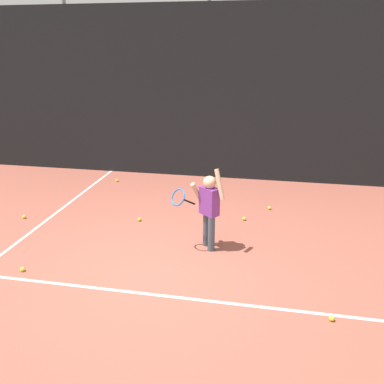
% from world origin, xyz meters
% --- Properties ---
extents(ground_plane, '(20.00, 20.00, 0.00)m').
position_xyz_m(ground_plane, '(0.00, 0.00, 0.00)').
color(ground_plane, '#9E5142').
extents(court_line_baseline, '(9.00, 0.05, 0.00)m').
position_xyz_m(court_line_baseline, '(0.00, -0.67, 0.00)').
color(court_line_baseline, white).
rests_on(court_line_baseline, ground).
extents(court_line_sideline, '(0.05, 9.00, 0.00)m').
position_xyz_m(court_line_sideline, '(-2.50, 1.00, 0.00)').
color(court_line_sideline, white).
rests_on(court_line_sideline, ground).
extents(back_fence_windscreen, '(13.96, 0.08, 3.97)m').
position_xyz_m(back_fence_windscreen, '(0.00, 4.50, 1.99)').
color(back_fence_windscreen, black).
rests_on(back_fence_windscreen, ground).
extents(fence_post_1, '(0.09, 0.09, 4.12)m').
position_xyz_m(fence_post_1, '(-3.42, 4.56, 2.06)').
color(fence_post_1, slate).
rests_on(fence_post_1, ground).
extents(fence_post_2, '(0.09, 0.09, 4.12)m').
position_xyz_m(fence_post_2, '(0.00, 4.56, 2.06)').
color(fence_post_2, slate).
rests_on(fence_post_2, ground).
extents(fence_post_3, '(0.09, 0.09, 4.12)m').
position_xyz_m(fence_post_3, '(3.42, 4.56, 2.06)').
color(fence_post_3, slate).
rests_on(fence_post_3, ground).
extents(tennis_player, '(0.89, 0.50, 1.35)m').
position_xyz_m(tennis_player, '(0.61, 0.75, 0.73)').
color(tennis_player, '#3F4C59').
rests_on(tennis_player, ground).
extents(tennis_ball_0, '(0.07, 0.07, 0.07)m').
position_xyz_m(tennis_ball_0, '(-0.79, 1.55, 0.03)').
color(tennis_ball_0, '#CCE033').
rests_on(tennis_ball_0, ground).
extents(tennis_ball_2, '(0.07, 0.07, 0.07)m').
position_xyz_m(tennis_ball_2, '(1.57, 2.57, 0.03)').
color(tennis_ball_2, '#CCE033').
rests_on(tennis_ball_2, ground).
extents(tennis_ball_3, '(0.07, 0.07, 0.07)m').
position_xyz_m(tennis_ball_3, '(2.33, -0.78, 0.03)').
color(tennis_ball_3, '#CCE033').
rests_on(tennis_ball_3, ground).
extents(tennis_ball_4, '(0.07, 0.07, 0.07)m').
position_xyz_m(tennis_ball_4, '(-2.03, 3.65, 0.03)').
color(tennis_ball_4, '#CCE033').
rests_on(tennis_ball_4, ground).
extents(tennis_ball_5, '(0.07, 0.07, 0.07)m').
position_xyz_m(tennis_ball_5, '(-2.96, 1.25, 0.03)').
color(tennis_ball_5, '#CCE033').
rests_on(tennis_ball_5, ground).
extents(tennis_ball_6, '(0.07, 0.07, 0.07)m').
position_xyz_m(tennis_ball_6, '(-1.89, -0.47, 0.03)').
color(tennis_ball_6, '#CCE033').
rests_on(tennis_ball_6, ground).
extents(tennis_ball_7, '(0.07, 0.07, 0.07)m').
position_xyz_m(tennis_ball_7, '(1.11, 1.95, 0.03)').
color(tennis_ball_7, '#CCE033').
rests_on(tennis_ball_7, ground).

